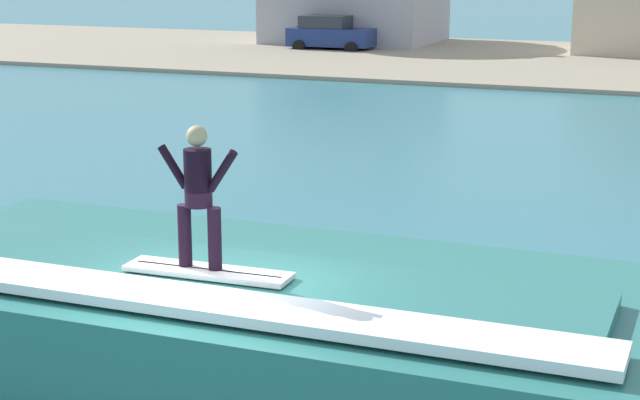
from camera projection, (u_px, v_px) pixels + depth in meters
wave_crest at (256, 324)px, 12.61m from camera, size 9.97×4.45×1.52m
surfboard at (208, 271)px, 11.92m from camera, size 2.02×0.54×0.06m
surfer at (198, 190)px, 11.75m from camera, size 1.02×0.32×1.67m
shoreline_bank at (609, 64)px, 46.85m from camera, size 120.00×19.85×0.18m
car_near_shore at (330, 34)px, 52.86m from camera, size 4.37×2.15×1.86m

